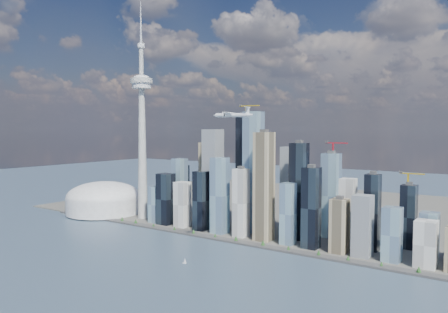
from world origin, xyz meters
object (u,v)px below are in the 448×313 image
Objects in this scene: needle_tower at (142,128)px; airplane at (233,115)px; dome_stadium at (104,200)px; sailboat_west at (185,262)px.

airplane is at bearing -23.20° from needle_tower.
dome_stadium is at bearing -175.91° from needle_tower.
dome_stadium is 592.19m from airplane.
needle_tower is 2.75× the size of dome_stadium.
needle_tower is 241.40m from dome_stadium.
dome_stadium reaches higher than sailboat_west.
sailboat_west is (-58.91, -60.78, -254.46)m from airplane.
needle_tower is 7.70× the size of airplane.
airplane is (527.81, -156.19, 218.45)m from dome_stadium.
airplane reaches higher than sailboat_west.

